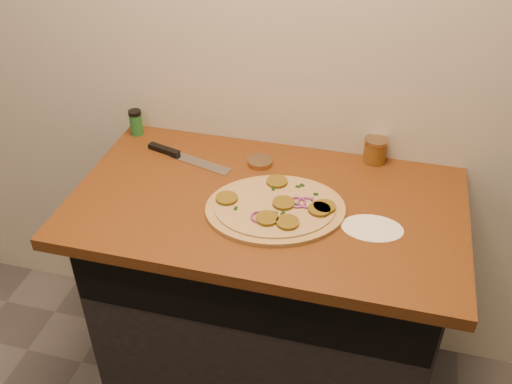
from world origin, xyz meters
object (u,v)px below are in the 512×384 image
(pizza, at_px, (276,208))
(spice_shaker, at_px, (136,122))
(salsa_jar, at_px, (375,150))
(chefs_knife, at_px, (181,156))

(pizza, bearing_deg, spice_shaker, 151.66)
(salsa_jar, xyz_separation_m, spice_shaker, (-0.85, -0.03, 0.00))
(chefs_knife, xyz_separation_m, salsa_jar, (0.64, 0.14, 0.04))
(chefs_knife, distance_m, spice_shaker, 0.24)
(salsa_jar, bearing_deg, chefs_knife, -167.44)
(chefs_knife, bearing_deg, salsa_jar, 12.56)
(salsa_jar, bearing_deg, spice_shaker, -177.96)
(pizza, relative_size, chefs_knife, 1.60)
(pizza, relative_size, salsa_jar, 5.97)
(spice_shaker, bearing_deg, salsa_jar, 2.04)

